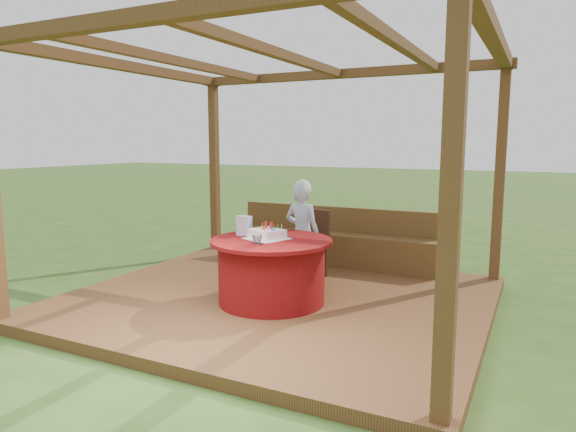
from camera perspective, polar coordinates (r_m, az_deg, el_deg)
The scene contains 10 objects.
ground at distance 5.93m, azimuth -1.09°, elevation -9.92°, with size 60.00×60.00×0.00m, color #2E511B.
deck at distance 5.91m, azimuth -1.09°, elevation -9.37°, with size 4.50×4.00×0.12m, color brown.
pergola at distance 5.66m, azimuth -1.16°, elevation 13.90°, with size 4.50×4.00×2.72m.
bench at distance 7.35m, azimuth 5.11°, elevation -3.27°, with size 3.00×0.42×0.80m.
table at distance 5.57m, azimuth -1.84°, elevation -6.07°, with size 1.31×1.31×0.70m.
chair at distance 6.62m, azimuth 2.59°, elevation -2.69°, with size 0.52×0.52×0.86m.
elderly_woman at distance 6.24m, azimuth 1.60°, elevation -1.72°, with size 0.47×0.33×1.28m.
birthday_cake at distance 5.51m, azimuth -2.36°, elevation -2.00°, with size 0.51×0.51×0.18m.
gift_bag at distance 5.72m, azimuth -4.89°, elevation -1.08°, with size 0.15×0.10×0.22m, color #D78BBC.
drinking_glass at distance 5.22m, azimuth -3.44°, elevation -2.67°, with size 0.10×0.10×0.10m, color white.
Camera 1 is at (2.61, -5.00, 1.85)m, focal length 32.00 mm.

